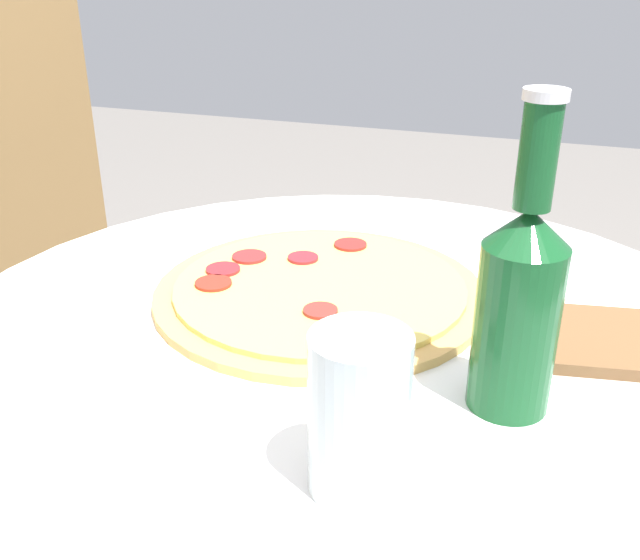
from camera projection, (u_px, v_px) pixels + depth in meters
table at (344, 473)px, 0.80m from camera, size 0.85×0.85×0.74m
pizza at (319, 290)px, 0.78m from camera, size 0.36×0.36×0.02m
beer_bottle at (519, 300)px, 0.56m from camera, size 0.07×0.07×0.26m
pizza_paddle at (640, 343)px, 0.68m from camera, size 0.14×0.25×0.02m
drinking_glass at (359, 414)px, 0.48m from camera, size 0.07×0.07×0.12m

